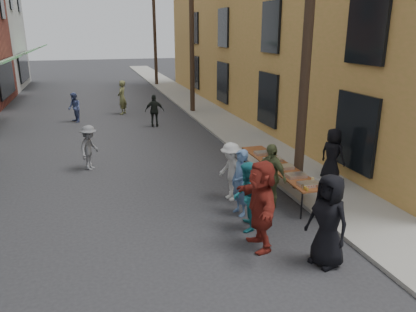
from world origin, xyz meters
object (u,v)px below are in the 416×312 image
utility_pole_mid (192,28)px  guest_front_c (247,197)px  catering_tray_sausage (309,184)px  server (333,155)px  utility_pole_near (308,26)px  guest_front_a (328,221)px  serving_table (279,166)px  utility_pole_far (155,28)px

utility_pole_mid → guest_front_c: (-2.26, -13.76, -3.70)m
catering_tray_sausage → server: (1.76, 1.71, 0.10)m
catering_tray_sausage → utility_pole_near: bearing=70.7°
guest_front_a → server: (2.57, 3.83, -0.04)m
guest_front_c → utility_pole_near: bearing=150.2°
catering_tray_sausage → server: size_ratio=0.32×
guest_front_c → server: (3.52, 2.04, 0.09)m
guest_front_a → serving_table: bearing=149.2°
serving_table → server: server is taller
guest_front_a → guest_front_c: (-0.95, 1.79, -0.12)m
utility_pole_near → utility_pole_far: size_ratio=1.00×
serving_table → utility_pole_far: bearing=88.8°
utility_pole_mid → guest_front_a: utility_pole_mid is taller
guest_front_c → guest_front_a: bearing=50.3°
catering_tray_sausage → guest_front_c: (-1.76, -0.33, 0.01)m
utility_pole_near → serving_table: size_ratio=2.25×
serving_table → server: bearing=2.0°
server → utility_pole_mid: bearing=-17.7°
utility_pole_near → guest_front_c: utility_pole_near is taller
utility_pole_mid → server: (1.26, -11.72, -3.61)m
utility_pole_near → utility_pole_far: same height
utility_pole_near → server: utility_pole_near is taller
utility_pole_near → utility_pole_mid: (0.00, 12.00, 0.00)m
serving_table → guest_front_a: guest_front_a is taller
utility_pole_far → catering_tray_sausage: bearing=-91.1°
utility_pole_near → server: 3.83m
catering_tray_sausage → guest_front_a: size_ratio=0.27×
utility_pole_far → guest_front_c: utility_pole_far is taller
utility_pole_far → serving_table: size_ratio=2.25×
utility_pole_mid → server: utility_pole_mid is taller
utility_pole_near → guest_front_c: bearing=-142.2°
utility_pole_mid → server: bearing=-83.9°
serving_table → catering_tray_sausage: (-0.00, -1.65, 0.08)m
utility_pole_near → guest_front_a: 5.20m
utility_pole_far → server: bearing=-87.0°
utility_pole_mid → serving_table: 12.38m
utility_pole_near → serving_table: utility_pole_near is taller
catering_tray_sausage → guest_front_c: guest_front_c is taller
serving_table → catering_tray_sausage: 1.65m
catering_tray_sausage → serving_table: bearing=90.0°
utility_pole_mid → catering_tray_sausage: utility_pole_mid is taller
guest_front_c → server: server is taller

